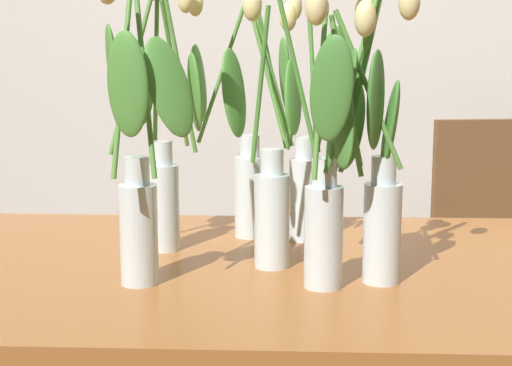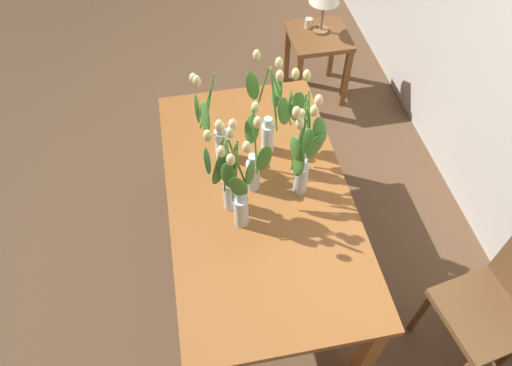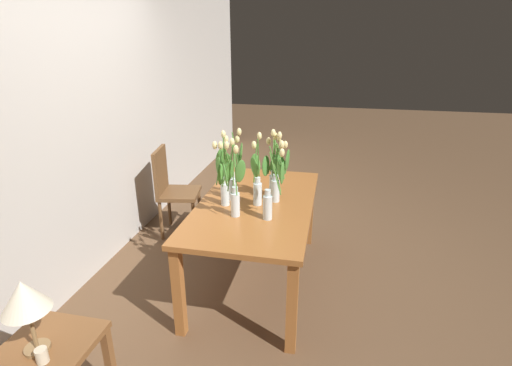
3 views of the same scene
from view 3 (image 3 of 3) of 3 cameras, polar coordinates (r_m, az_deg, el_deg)
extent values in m
plane|color=brown|center=(3.44, 0.05, -14.20)|extent=(18.00, 18.00, 0.00)
cube|color=beige|center=(3.49, -24.78, 8.66)|extent=(9.00, 0.10, 2.70)
cube|color=#A3602D|center=(3.08, 0.05, -3.19)|extent=(1.60, 0.90, 0.04)
cube|color=#A3602D|center=(2.60, 5.40, -18.08)|extent=(0.07, 0.07, 0.70)
cube|color=#A3602D|center=(3.86, 8.02, -4.25)|extent=(0.07, 0.07, 0.70)
cube|color=#A3602D|center=(2.76, -11.52, -15.71)|extent=(0.07, 0.07, 0.70)
cube|color=#A3602D|center=(3.97, -3.28, -3.30)|extent=(0.07, 0.07, 0.70)
cylinder|color=silver|center=(2.81, -3.12, -3.24)|extent=(0.07, 0.07, 0.18)
cylinder|color=silver|center=(2.76, -3.17, -1.07)|extent=(0.04, 0.04, 0.05)
cylinder|color=silver|center=(2.82, -3.11, -3.79)|extent=(0.06, 0.06, 0.11)
cylinder|color=#56933D|center=(2.65, -3.09, 1.79)|extent=(0.10, 0.05, 0.33)
ellipsoid|color=#F4E093|center=(2.55, -3.02, 5.05)|extent=(0.04, 0.04, 0.06)
ellipsoid|color=#4C8E38|center=(2.61, -2.36, 1.75)|extent=(0.05, 0.10, 0.18)
cylinder|color=#56933D|center=(2.70, -3.88, 2.16)|extent=(0.03, 0.05, 0.34)
ellipsoid|color=#F4E093|center=(2.65, -4.44, 5.65)|extent=(0.04, 0.04, 0.06)
ellipsoid|color=#4C8E38|center=(2.68, -4.62, 1.21)|extent=(0.07, 0.07, 0.18)
cylinder|color=#56933D|center=(2.74, -4.32, 2.22)|extent=(0.04, 0.11, 0.31)
ellipsoid|color=#F4E093|center=(2.73, -5.34, 5.62)|extent=(0.04, 0.04, 0.06)
ellipsoid|color=#4C8E38|center=(2.76, -5.33, 1.28)|extent=(0.09, 0.05, 0.18)
cylinder|color=#56933D|center=(2.74, -3.39, 2.49)|extent=(0.07, 0.04, 0.34)
ellipsoid|color=#F4E093|center=(2.73, -3.59, 6.13)|extent=(0.04, 0.04, 0.06)
ellipsoid|color=#4C8E38|center=(2.79, -4.09, 1.82)|extent=(0.06, 0.10, 0.18)
cylinder|color=silver|center=(3.00, -4.64, -1.68)|extent=(0.07, 0.07, 0.18)
cylinder|color=silver|center=(2.95, -4.70, 0.37)|extent=(0.04, 0.04, 0.05)
cylinder|color=silver|center=(3.01, -4.62, -2.21)|extent=(0.06, 0.06, 0.11)
cylinder|color=#56933D|center=(2.94, -4.09, 3.13)|extent=(0.08, 0.05, 0.27)
ellipsoid|color=#F4E093|center=(2.93, -3.59, 5.97)|extent=(0.04, 0.04, 0.06)
ellipsoid|color=#4C8E38|center=(3.00, -3.94, 2.97)|extent=(0.06, 0.11, 0.18)
cylinder|color=#56933D|center=(2.85, -5.47, 2.85)|extent=(0.11, 0.04, 0.30)
ellipsoid|color=#F4E093|center=(2.76, -6.20, 5.65)|extent=(0.04, 0.04, 0.06)
ellipsoid|color=#4C8E38|center=(2.81, -5.40, 2.25)|extent=(0.05, 0.08, 0.17)
cylinder|color=#56933D|center=(2.94, -4.81, 3.80)|extent=(0.08, 0.03, 0.34)
ellipsoid|color=#F4E093|center=(2.93, -4.92, 7.29)|extent=(0.04, 0.04, 0.06)
ellipsoid|color=#4C8E38|center=(2.99, -5.35, 3.77)|extent=(0.05, 0.11, 0.18)
cylinder|color=#56933D|center=(2.95, -4.58, 3.43)|extent=(0.09, 0.02, 0.30)
ellipsoid|color=#F4E093|center=(2.95, -4.49, 6.53)|extent=(0.04, 0.04, 0.06)
ellipsoid|color=#4C8E38|center=(3.02, -4.90, 2.30)|extent=(0.04, 0.11, 0.18)
cylinder|color=silver|center=(3.05, 2.92, -1.18)|extent=(0.07, 0.07, 0.18)
cylinder|color=silver|center=(3.01, 2.96, 0.84)|extent=(0.04, 0.04, 0.05)
cylinder|color=silver|center=(3.07, 2.91, -1.70)|extent=(0.06, 0.06, 0.11)
cylinder|color=#56933D|center=(3.00, 3.42, 3.33)|extent=(0.06, 0.03, 0.26)
ellipsoid|color=#F4E093|center=(2.99, 3.80, 5.88)|extent=(0.04, 0.04, 0.06)
ellipsoid|color=#427F33|center=(3.05, 3.41, 3.58)|extent=(0.05, 0.08, 0.17)
cylinder|color=#56933D|center=(3.01, 2.38, 3.55)|extent=(0.07, 0.07, 0.27)
ellipsoid|color=#F4E093|center=(3.01, 1.89, 6.31)|extent=(0.04, 0.04, 0.06)
ellipsoid|color=#427F33|center=(3.05, 1.47, 2.59)|extent=(0.09, 0.06, 0.18)
cylinder|color=#56933D|center=(2.95, 3.76, 3.19)|extent=(0.03, 0.07, 0.28)
ellipsoid|color=#F4E093|center=(2.90, 4.43, 5.74)|extent=(0.04, 0.04, 0.06)
ellipsoid|color=#427F33|center=(2.96, 4.72, 3.45)|extent=(0.08, 0.05, 0.18)
cylinder|color=#56933D|center=(3.04, 3.24, 3.80)|extent=(0.13, 0.01, 0.27)
ellipsoid|color=#F4E093|center=(3.06, 3.49, 6.77)|extent=(0.04, 0.04, 0.06)
ellipsoid|color=#427F33|center=(3.10, 2.82, 2.93)|extent=(0.04, 0.11, 0.18)
cylinder|color=silver|center=(3.10, -3.56, -0.87)|extent=(0.07, 0.07, 0.18)
cylinder|color=silver|center=(3.06, -3.61, 1.13)|extent=(0.04, 0.04, 0.05)
cylinder|color=silver|center=(3.11, -3.55, -1.39)|extent=(0.06, 0.06, 0.11)
cylinder|color=#478433|center=(3.02, -3.14, 3.78)|extent=(0.03, 0.04, 0.30)
ellipsoid|color=#F4E093|center=(2.99, -2.82, 6.57)|extent=(0.04, 0.04, 0.06)
ellipsoid|color=#4C8E38|center=(3.07, -2.57, 3.12)|extent=(0.09, 0.07, 0.17)
cylinder|color=#478433|center=(3.01, -3.00, 4.31)|extent=(0.03, 0.06, 0.36)
ellipsoid|color=#F4E093|center=(2.96, -2.53, 7.67)|extent=(0.04, 0.04, 0.06)
ellipsoid|color=#4C8E38|center=(3.04, -2.28, 4.51)|extent=(0.10, 0.06, 0.18)
cylinder|color=silver|center=(2.99, 0.24, -1.66)|extent=(0.07, 0.07, 0.18)
cylinder|color=silver|center=(2.95, 0.24, 0.40)|extent=(0.04, 0.04, 0.05)
cylinder|color=silver|center=(3.00, 0.24, -2.19)|extent=(0.06, 0.06, 0.11)
cylinder|color=#478433|center=(2.94, 0.39, 3.71)|extent=(0.09, 0.01, 0.33)
ellipsoid|color=#F4E093|center=(2.94, 0.52, 7.06)|extent=(0.04, 0.04, 0.06)
ellipsoid|color=#4C8E38|center=(3.00, -0.03, 2.85)|extent=(0.03, 0.09, 0.18)
cylinder|color=#478433|center=(2.88, -0.10, 2.93)|extent=(0.04, 0.03, 0.30)
ellipsoid|color=#F4E093|center=(2.83, -0.35, 5.71)|extent=(0.04, 0.04, 0.06)
ellipsoid|color=#4C8E38|center=(2.84, -0.24, 2.37)|extent=(0.07, 0.09, 0.18)
cylinder|color=silver|center=(2.76, 1.74, -3.69)|extent=(0.07, 0.07, 0.18)
cylinder|color=silver|center=(2.71, 1.77, -1.49)|extent=(0.04, 0.04, 0.05)
cylinder|color=silver|center=(2.77, 1.74, -4.26)|extent=(0.06, 0.06, 0.11)
cylinder|color=#56933D|center=(2.64, 2.91, 1.38)|extent=(0.03, 0.09, 0.30)
ellipsoid|color=#F4E093|center=(2.58, 3.93, 4.53)|extent=(0.04, 0.04, 0.06)
ellipsoid|color=#4C8E38|center=(2.65, 3.96, 1.50)|extent=(0.08, 0.04, 0.17)
cylinder|color=#56933D|center=(2.67, 2.90, 2.03)|extent=(0.05, 0.09, 0.34)
ellipsoid|color=#F4E093|center=(2.63, 3.90, 5.74)|extent=(0.04, 0.04, 0.06)
ellipsoid|color=#4C8E38|center=(2.71, 3.52, 1.86)|extent=(0.12, 0.06, 0.18)
cylinder|color=silver|center=(3.16, 2.61, -0.42)|extent=(0.07, 0.07, 0.18)
cylinder|color=silver|center=(3.12, 2.65, 1.55)|extent=(0.04, 0.04, 0.05)
cylinder|color=silver|center=(3.17, 2.60, -0.93)|extent=(0.06, 0.06, 0.11)
cylinder|color=#56933D|center=(3.01, 3.11, 4.17)|extent=(0.10, 0.06, 0.33)
ellipsoid|color=#F4E093|center=(2.91, 3.55, 7.12)|extent=(0.04, 0.04, 0.06)
ellipsoid|color=#427F33|center=(3.00, 3.85, 2.71)|extent=(0.06, 0.11, 0.18)
cylinder|color=#56933D|center=(3.02, 2.62, 4.36)|extent=(0.09, 0.02, 0.35)
ellipsoid|color=#F4E093|center=(2.93, 2.61, 7.51)|extent=(0.04, 0.04, 0.06)
ellipsoid|color=#427F33|center=(3.00, 3.06, 2.54)|extent=(0.06, 0.12, 0.18)
cylinder|color=#56933D|center=(3.02, 2.75, 4.14)|extent=(0.08, 0.02, 0.33)
ellipsoid|color=#F4E093|center=(2.95, 2.85, 7.02)|extent=(0.04, 0.04, 0.06)
ellipsoid|color=#427F33|center=(3.00, 3.33, 3.36)|extent=(0.07, 0.11, 0.18)
cube|color=brown|center=(4.07, -11.38, -1.52)|extent=(0.46, 0.46, 0.04)
cylinder|color=brown|center=(4.28, -8.44, -3.60)|extent=(0.04, 0.04, 0.43)
cylinder|color=brown|center=(3.98, -9.29, -5.63)|extent=(0.04, 0.04, 0.43)
cylinder|color=brown|center=(4.36, -12.85, -3.48)|extent=(0.04, 0.04, 0.43)
cylinder|color=brown|center=(4.06, -14.02, -5.46)|extent=(0.04, 0.04, 0.43)
cube|color=brown|center=(4.03, -14.13, 1.81)|extent=(0.40, 0.10, 0.46)
cube|color=brown|center=(2.32, -28.72, -20.73)|extent=(0.44, 0.44, 0.04)
cube|color=brown|center=(2.51, -20.93, -24.12)|extent=(0.04, 0.04, 0.51)
cube|color=brown|center=(2.70, -28.27, -21.66)|extent=(0.04, 0.04, 0.51)
cylinder|color=olive|center=(2.30, -29.89, -20.63)|extent=(0.12, 0.12, 0.02)
cylinder|color=olive|center=(2.23, -30.46, -18.28)|extent=(0.02, 0.02, 0.22)
cone|color=#F2E5C6|center=(2.12, -31.43, -14.22)|extent=(0.22, 0.22, 0.16)
cylinder|color=beige|center=(2.20, -29.40, -21.57)|extent=(0.06, 0.06, 0.07)
camera|label=1|loc=(3.00, 28.69, 2.25)|focal=54.26mm
camera|label=2|loc=(4.17, 8.68, 29.25)|focal=32.80mm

